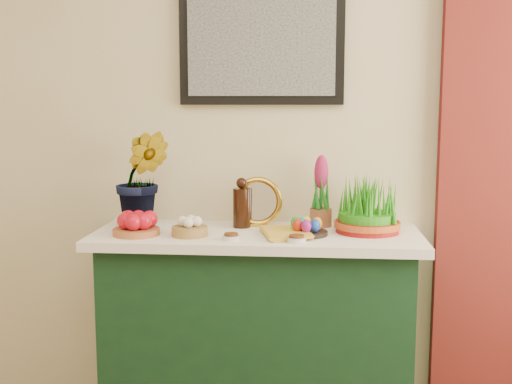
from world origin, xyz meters
TOP-DOWN VIEW (x-y plane):
  - sideboard at (0.01, 2.00)m, footprint 1.30×0.45m
  - tablecloth at (0.01, 2.00)m, footprint 1.40×0.55m
  - hyacinth_green at (-0.51, 2.08)m, footprint 0.32×0.28m
  - apple_bowl at (-0.49, 1.90)m, footprint 0.24×0.24m
  - garlic_basket at (-0.26, 1.90)m, footprint 0.20×0.20m
  - vinegar_cruet at (-0.07, 2.10)m, footprint 0.08×0.08m
  - mirror at (0.00, 2.14)m, footprint 0.22×0.06m
  - book at (0.05, 1.91)m, footprint 0.22×0.28m
  - spice_dish_left at (-0.08, 1.83)m, footprint 0.07×0.07m
  - spice_dish_right at (0.19, 1.82)m, footprint 0.08×0.08m
  - egg_plate at (0.22, 1.95)m, footprint 0.21×0.21m
  - hyacinth_pink at (0.28, 2.15)m, footprint 0.10×0.10m
  - wheatgrass_sabzeh at (0.48, 2.04)m, footprint 0.28×0.28m

SIDE VIEW (x-z plane):
  - sideboard at x=0.01m, z-range 0.00..0.85m
  - tablecloth at x=0.01m, z-range 0.85..0.89m
  - spice_dish_left at x=-0.08m, z-range 0.89..0.92m
  - spice_dish_right at x=0.19m, z-range 0.89..0.92m
  - book at x=0.05m, z-range 0.89..0.92m
  - egg_plate at x=0.22m, z-range 0.88..0.96m
  - garlic_basket at x=-0.26m, z-range 0.88..0.97m
  - apple_bowl at x=-0.49m, z-range 0.88..0.98m
  - vinegar_cruet at x=-0.07m, z-range 0.88..1.10m
  - wheatgrass_sabzeh at x=0.48m, z-range 0.88..1.10m
  - mirror at x=0.00m, z-range 0.89..1.11m
  - hyacinth_pink at x=0.28m, z-range 0.87..1.19m
  - hyacinth_green at x=-0.51m, z-range 0.89..1.46m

